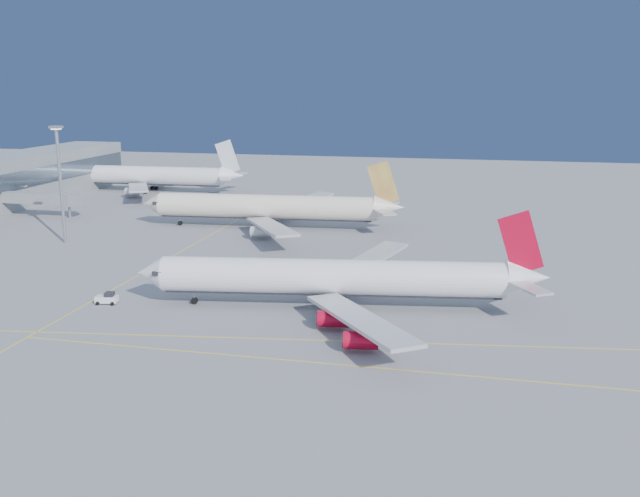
{
  "coord_description": "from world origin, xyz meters",
  "views": [
    {
      "loc": [
        24.08,
        -101.14,
        36.79
      ],
      "look_at": [
        -3.94,
        22.37,
        7.0
      ],
      "focal_mm": 40.0,
      "sensor_mm": 36.0,
      "label": 1
    }
  ],
  "objects": [
    {
      "name": "jet_bridge",
      "position": [
        -93.11,
        72.0,
        5.17
      ],
      "size": [
        23.6,
        3.6,
        6.9
      ],
      "color": "gray",
      "rests_on": "ground"
    },
    {
      "name": "airliner_etihad",
      "position": [
        -27.87,
        71.21,
        5.42
      ],
      "size": [
        68.3,
        62.9,
        17.82
      ],
      "rotation": [
        0.0,
        0.0,
        0.08
      ],
      "color": "beige",
      "rests_on": "ground"
    },
    {
      "name": "light_mast",
      "position": [
        -69.73,
        43.74,
        15.95
      ],
      "size": [
        2.34,
        2.34,
        27.03
      ],
      "color": "gray",
      "rests_on": "ground"
    },
    {
      "name": "terminal",
      "position": [
        -114.93,
        85.0,
        7.51
      ],
      "size": [
        18.4,
        110.0,
        15.0
      ],
      "color": "gray",
      "rests_on": "ground"
    },
    {
      "name": "airliner_virgin",
      "position": [
        2.29,
        10.21,
        5.09
      ],
      "size": [
        68.39,
        60.9,
        16.89
      ],
      "rotation": [
        0.0,
        0.0,
        0.15
      ],
      "color": "white",
      "rests_on": "ground"
    },
    {
      "name": "taxiway_lines",
      "position": [
        -14.71,
        6.34,
        0.01
      ],
      "size": [
        118.86,
        140.0,
        0.02
      ],
      "color": "yellow",
      "rests_on": "ground"
    },
    {
      "name": "ground",
      "position": [
        0.0,
        0.0,
        0.0
      ],
      "size": [
        500.0,
        500.0,
        0.0
      ],
      "primitive_type": "plane",
      "color": "slate",
      "rests_on": "ground"
    },
    {
      "name": "pushback_tug",
      "position": [
        -36.67,
        3.5,
        0.94
      ],
      "size": [
        3.85,
        2.68,
        2.03
      ],
      "rotation": [
        0.0,
        0.0,
        0.16
      ],
      "color": "white",
      "rests_on": "ground"
    },
    {
      "name": "airliner_third",
      "position": [
        -86.11,
        121.7,
        5.48
      ],
      "size": [
        67.41,
        62.23,
        18.1
      ],
      "rotation": [
        0.0,
        0.0,
        0.03
      ],
      "color": "white",
      "rests_on": "ground"
    }
  ]
}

